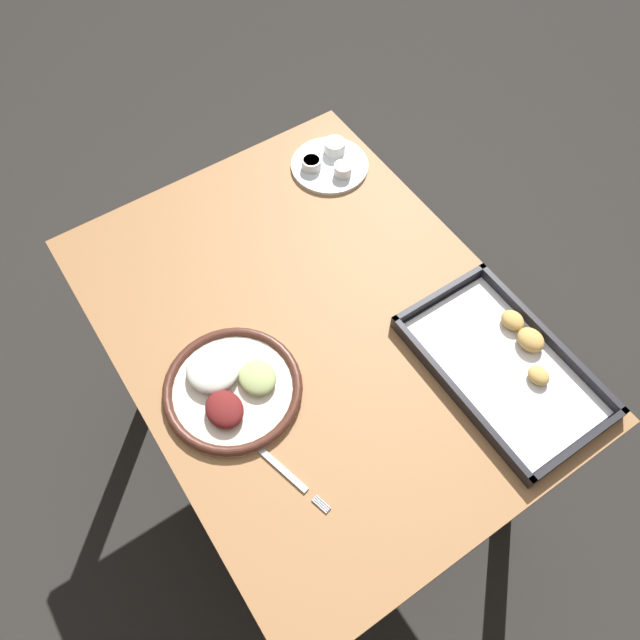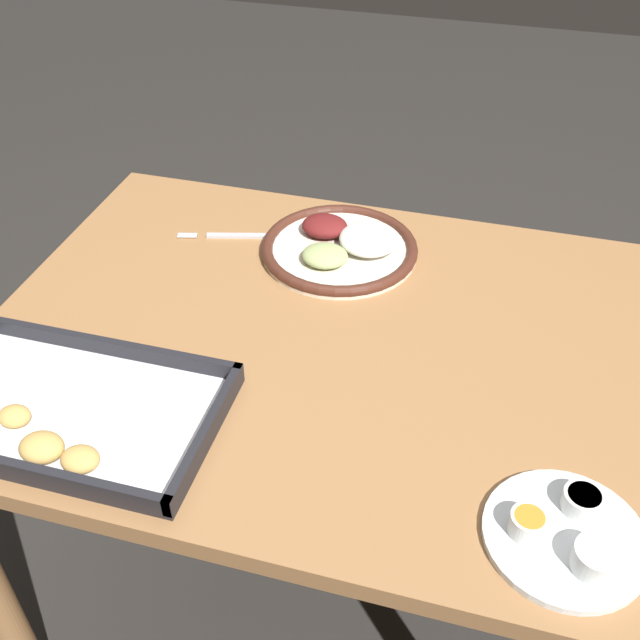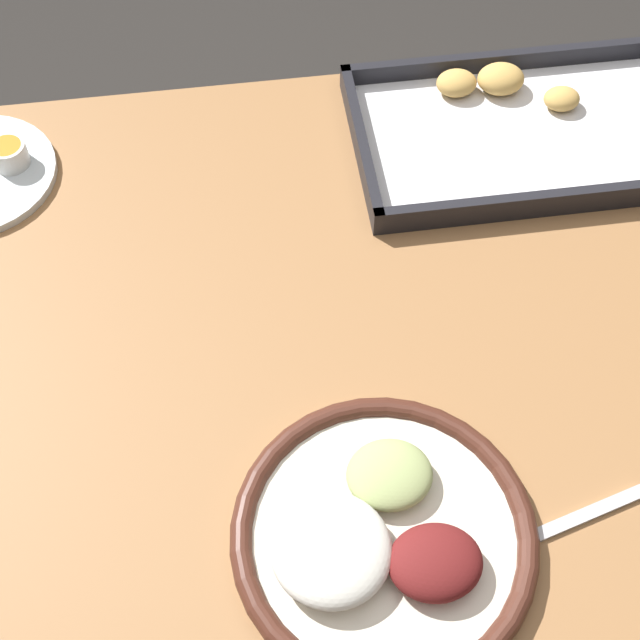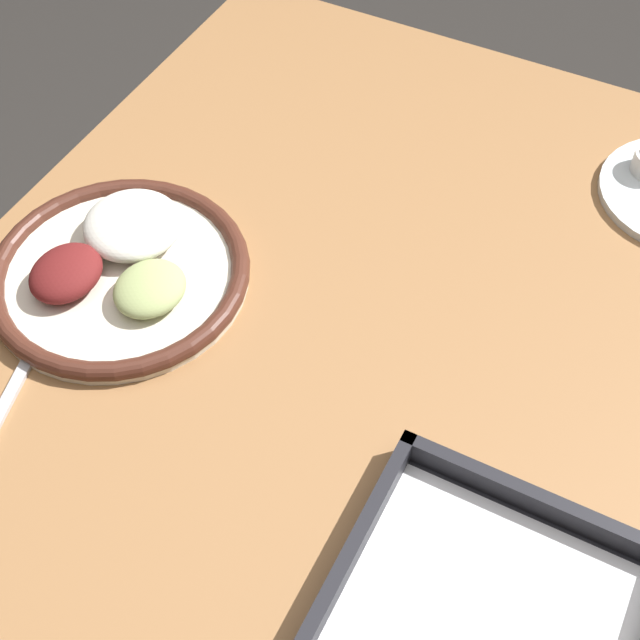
# 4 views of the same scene
# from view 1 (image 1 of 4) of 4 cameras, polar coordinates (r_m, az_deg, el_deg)

# --- Properties ---
(ground_plane) EXTENTS (8.00, 8.00, 0.00)m
(ground_plane) POSITION_cam_1_polar(r_m,az_deg,el_deg) (2.00, -0.18, -11.76)
(ground_plane) COLOR #282623
(dining_table) EXTENTS (1.04, 0.78, 0.77)m
(dining_table) POSITION_cam_1_polar(r_m,az_deg,el_deg) (1.41, -0.25, -3.09)
(dining_table) COLOR olive
(dining_table) RESTS_ON ground_plane
(dinner_plate) EXTENTS (0.27, 0.27, 0.05)m
(dinner_plate) POSITION_cam_1_polar(r_m,az_deg,el_deg) (1.22, -8.15, -6.10)
(dinner_plate) COLOR beige
(dinner_plate) RESTS_ON dining_table
(fork) EXTENTS (0.22, 0.07, 0.00)m
(fork) POSITION_cam_1_polar(r_m,az_deg,el_deg) (1.17, -3.93, -13.08)
(fork) COLOR #B2B2B7
(fork) RESTS_ON dining_table
(saucer_plate) EXTENTS (0.19, 0.19, 0.04)m
(saucer_plate) POSITION_cam_1_polar(r_m,az_deg,el_deg) (1.56, 0.89, 14.20)
(saucer_plate) COLOR silver
(saucer_plate) RESTS_ON dining_table
(baking_tray) EXTENTS (0.41, 0.25, 0.04)m
(baking_tray) POSITION_cam_1_polar(r_m,az_deg,el_deg) (1.29, 16.64, -3.87)
(baking_tray) COLOR black
(baking_tray) RESTS_ON dining_table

